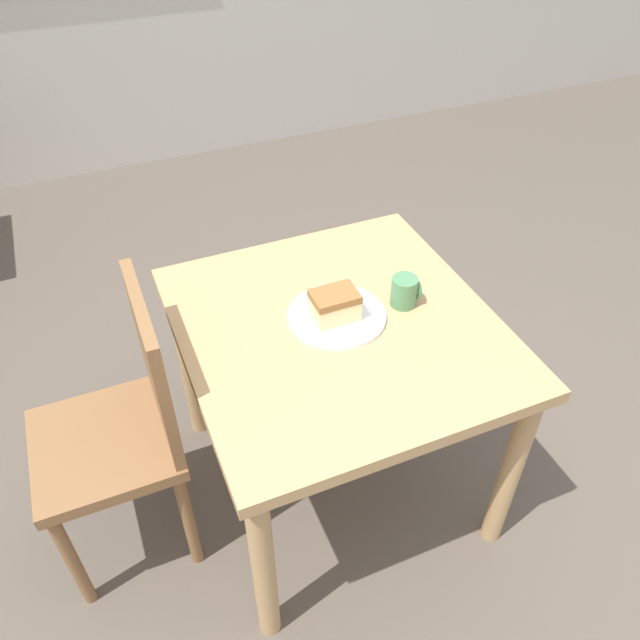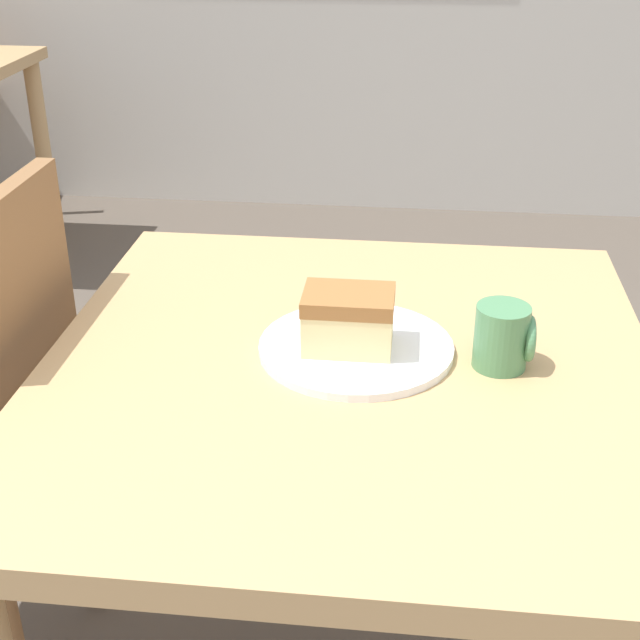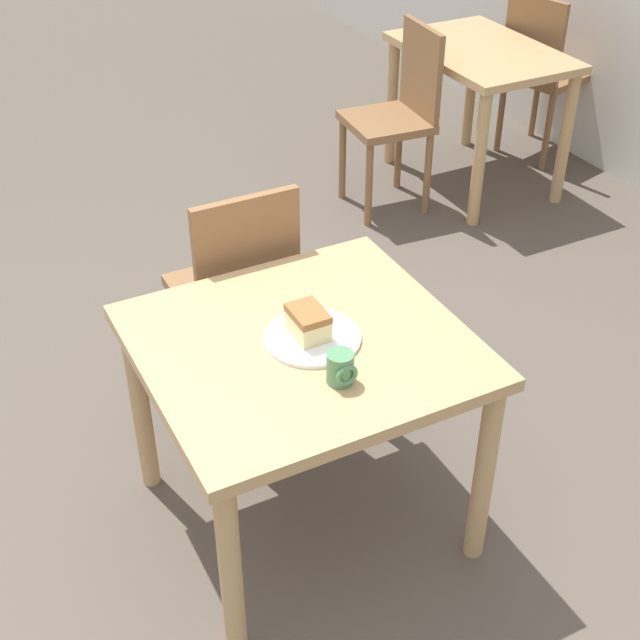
{
  "view_description": "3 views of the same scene",
  "coord_description": "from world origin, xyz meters",
  "px_view_note": "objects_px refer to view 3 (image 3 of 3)",
  "views": [
    {
      "loc": [
        -0.62,
        -0.77,
        1.83
      ],
      "look_at": [
        -0.12,
        0.42,
        0.72
      ],
      "focal_mm": 35.0,
      "sensor_mm": 36.0,
      "label": 1
    },
    {
      "loc": [
        0.0,
        -0.68,
        1.31
      ],
      "look_at": [
        -0.12,
        0.46,
        0.73
      ],
      "focal_mm": 50.0,
      "sensor_mm": 36.0,
      "label": 2
    },
    {
      "loc": [
        1.72,
        -0.47,
        2.19
      ],
      "look_at": [
        -0.09,
        0.46,
        0.75
      ],
      "focal_mm": 50.0,
      "sensor_mm": 36.0,
      "label": 3
    }
  ],
  "objects_px": {
    "chair_near_window": "(237,290)",
    "cake_slice": "(308,322)",
    "chair_far_opposite": "(542,70)",
    "dining_table_near": "(303,370)",
    "dining_table_far": "(480,73)",
    "coffee_mug": "(341,368)",
    "plate": "(312,338)",
    "chair_far_corner": "(399,111)"
  },
  "relations": [
    {
      "from": "chair_far_corner",
      "to": "chair_far_opposite",
      "type": "bearing_deg",
      "value": 103.33
    },
    {
      "from": "chair_near_window",
      "to": "plate",
      "type": "height_order",
      "value": "chair_near_window"
    },
    {
      "from": "plate",
      "to": "chair_near_window",
      "type": "bearing_deg",
      "value": 178.01
    },
    {
      "from": "dining_table_far",
      "to": "coffee_mug",
      "type": "bearing_deg",
      "value": -43.48
    },
    {
      "from": "plate",
      "to": "chair_far_corner",
      "type": "bearing_deg",
      "value": 142.08
    },
    {
      "from": "plate",
      "to": "coffee_mug",
      "type": "relative_size",
      "value": 3.07
    },
    {
      "from": "dining_table_near",
      "to": "chair_near_window",
      "type": "relative_size",
      "value": 0.99
    },
    {
      "from": "chair_near_window",
      "to": "chair_far_opposite",
      "type": "relative_size",
      "value": 1.0
    },
    {
      "from": "chair_far_opposite",
      "to": "chair_near_window",
      "type": "bearing_deg",
      "value": 103.95
    },
    {
      "from": "chair_near_window",
      "to": "chair_far_corner",
      "type": "bearing_deg",
      "value": -140.02
    },
    {
      "from": "dining_table_near",
      "to": "cake_slice",
      "type": "bearing_deg",
      "value": 98.95
    },
    {
      "from": "cake_slice",
      "to": "coffee_mug",
      "type": "relative_size",
      "value": 1.39
    },
    {
      "from": "chair_near_window",
      "to": "dining_table_far",
      "type": "bearing_deg",
      "value": -147.79
    },
    {
      "from": "chair_near_window",
      "to": "plate",
      "type": "relative_size",
      "value": 3.32
    },
    {
      "from": "dining_table_far",
      "to": "cake_slice",
      "type": "distance_m",
      "value": 2.56
    },
    {
      "from": "dining_table_far",
      "to": "chair_near_window",
      "type": "xyz_separation_m",
      "value": [
        1.15,
        -1.83,
        -0.1
      ]
    },
    {
      "from": "plate",
      "to": "coffee_mug",
      "type": "height_order",
      "value": "coffee_mug"
    },
    {
      "from": "dining_table_near",
      "to": "chair_far_corner",
      "type": "distance_m",
      "value": 2.21
    },
    {
      "from": "chair_far_opposite",
      "to": "cake_slice",
      "type": "height_order",
      "value": "chair_far_opposite"
    },
    {
      "from": "chair_far_corner",
      "to": "coffee_mug",
      "type": "bearing_deg",
      "value": -30.43
    },
    {
      "from": "chair_near_window",
      "to": "plate",
      "type": "bearing_deg",
      "value": 88.01
    },
    {
      "from": "dining_table_near",
      "to": "cake_slice",
      "type": "height_order",
      "value": "cake_slice"
    },
    {
      "from": "chair_near_window",
      "to": "coffee_mug",
      "type": "xyz_separation_m",
      "value": [
        0.82,
        -0.04,
        0.25
      ]
    },
    {
      "from": "dining_table_near",
      "to": "chair_far_opposite",
      "type": "distance_m",
      "value": 3.03
    },
    {
      "from": "dining_table_near",
      "to": "cake_slice",
      "type": "relative_size",
      "value": 7.21
    },
    {
      "from": "dining_table_far",
      "to": "coffee_mug",
      "type": "height_order",
      "value": "coffee_mug"
    },
    {
      "from": "chair_far_corner",
      "to": "coffee_mug",
      "type": "distance_m",
      "value": 2.38
    },
    {
      "from": "chair_far_opposite",
      "to": "cake_slice",
      "type": "bearing_deg",
      "value": 113.9
    },
    {
      "from": "chair_near_window",
      "to": "cake_slice",
      "type": "xyz_separation_m",
      "value": [
        0.61,
        -0.03,
        0.26
      ]
    },
    {
      "from": "dining_table_near",
      "to": "dining_table_far",
      "type": "xyz_separation_m",
      "value": [
        -1.76,
        1.87,
        -0.0
      ]
    },
    {
      "from": "chair_far_opposite",
      "to": "plate",
      "type": "bearing_deg",
      "value": 114.16
    },
    {
      "from": "plate",
      "to": "coffee_mug",
      "type": "xyz_separation_m",
      "value": [
        0.2,
        -0.02,
        0.04
      ]
    },
    {
      "from": "chair_far_corner",
      "to": "plate",
      "type": "distance_m",
      "value": 2.2
    },
    {
      "from": "dining_table_near",
      "to": "chair_far_opposite",
      "type": "relative_size",
      "value": 0.99
    },
    {
      "from": "dining_table_far",
      "to": "chair_far_corner",
      "type": "xyz_separation_m",
      "value": [
        0.04,
        -0.5,
        -0.1
      ]
    },
    {
      "from": "chair_far_corner",
      "to": "cake_slice",
      "type": "xyz_separation_m",
      "value": [
        1.72,
        -1.36,
        0.26
      ]
    },
    {
      "from": "chair_far_opposite",
      "to": "coffee_mug",
      "type": "relative_size",
      "value": 10.19
    },
    {
      "from": "chair_near_window",
      "to": "coffee_mug",
      "type": "relative_size",
      "value": 10.19
    },
    {
      "from": "chair_near_window",
      "to": "cake_slice",
      "type": "height_order",
      "value": "chair_near_window"
    },
    {
      "from": "dining_table_far",
      "to": "chair_near_window",
      "type": "bearing_deg",
      "value": -57.79
    },
    {
      "from": "dining_table_far",
      "to": "chair_far_opposite",
      "type": "distance_m",
      "value": 0.52
    },
    {
      "from": "dining_table_near",
      "to": "dining_table_far",
      "type": "height_order",
      "value": "dining_table_far"
    }
  ]
}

